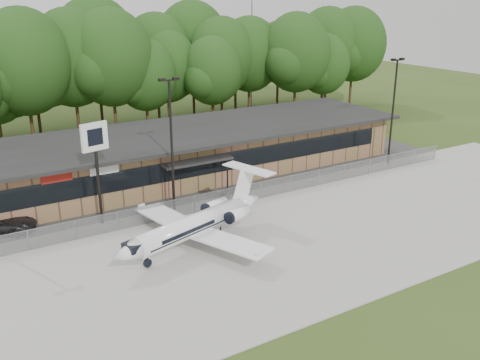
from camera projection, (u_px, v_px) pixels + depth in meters
ground at (375, 288)px, 30.55m from camera, size 160.00×160.00×0.00m
apron at (292, 236)px, 36.99m from camera, size 64.00×18.00×0.08m
parking_lot at (213, 187)px, 46.27m from camera, size 50.00×9.00×0.06m
terminal at (189, 151)px, 49.14m from camera, size 41.00×11.65×4.30m
fence at (240, 195)px, 42.39m from camera, size 46.00×0.04×1.52m
treeline at (119, 70)px, 61.94m from camera, size 72.00×12.00×15.00m
radio_mast at (252, 18)px, 75.89m from camera, size 0.20×0.20×25.00m
light_pole_mid at (171, 135)px, 39.43m from camera, size 1.55×0.30×10.23m
light_pole_right at (393, 104)px, 50.69m from camera, size 1.55×0.30×10.23m
business_jet at (197, 225)px, 35.08m from camera, size 12.70×11.39×4.31m
pole_sign at (95, 148)px, 36.99m from camera, size 1.98×0.68×7.56m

